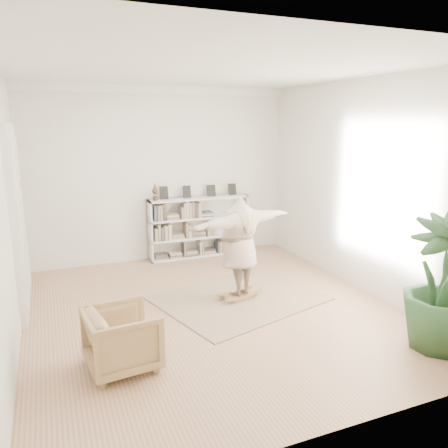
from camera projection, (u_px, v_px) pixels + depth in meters
name	position (u px, v px, depth m)	size (l,w,h in m)	color
floor	(213.00, 310.00, 6.83)	(6.00, 6.00, 0.00)	#97704E
room_shell	(160.00, 89.00, 8.68)	(6.00, 6.00, 6.00)	silver
doors	(18.00, 221.00, 6.68)	(0.09, 1.78, 2.92)	white
bookshelf	(199.00, 227.00, 9.49)	(2.20, 0.35, 1.64)	silver
armchair	(122.00, 339.00, 5.17)	(0.80, 0.82, 0.75)	tan
rug	(239.00, 298.00, 7.27)	(2.50, 2.00, 0.02)	tan
rocker_board	(239.00, 295.00, 7.26)	(0.59, 0.45, 0.11)	olive
person	(239.00, 244.00, 7.06)	(2.00, 0.54, 1.63)	tan
houseplant	(443.00, 284.00, 5.53)	(0.98, 0.98, 1.74)	#274B25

